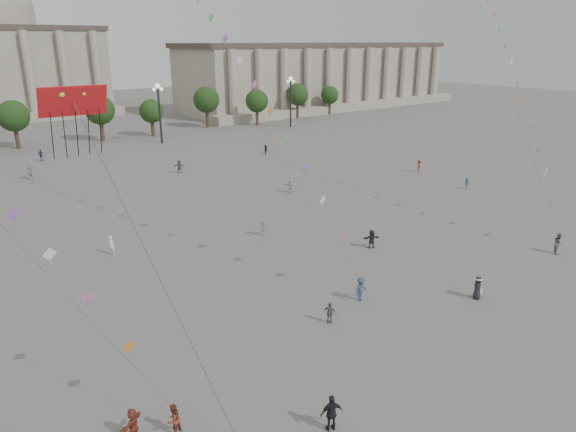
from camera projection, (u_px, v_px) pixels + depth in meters
ground at (417, 333)px, 32.87m from camera, size 360.00×360.00×0.00m
hall_east at (322, 76)px, 143.81m from camera, size 84.00×26.22×17.20m
tree_row at (60, 116)px, 89.21m from camera, size 137.12×5.12×8.00m
lamp_post_mid_east at (159, 102)px, 91.37m from camera, size 2.00×0.90×10.65m
lamp_post_far_east at (291, 92)px, 108.87m from camera, size 2.00×0.90×10.65m
person_crowd_0 at (41, 155)px, 79.65m from camera, size 1.11×0.61×1.79m
person_crowd_3 at (372, 239)px, 46.13m from camera, size 1.66×1.09×1.71m
person_crowd_4 at (30, 172)px, 69.07m from camera, size 1.42×1.82×1.93m
person_crowd_6 at (264, 228)px, 49.03m from camera, size 1.06×0.67×1.57m
person_crowd_7 at (291, 186)px, 62.94m from camera, size 1.46×1.54×1.73m
person_crowd_8 at (419, 166)px, 72.74m from camera, size 1.32×1.16×1.77m
person_crowd_9 at (266, 150)px, 84.47m from camera, size 1.31×1.33×1.53m
person_crowd_12 at (179, 166)px, 72.45m from camera, size 1.57×1.64×1.86m
person_crowd_13 at (111, 245)px, 44.66m from camera, size 0.71×0.77×1.76m
person_crowd_14 at (467, 183)px, 64.61m from camera, size 1.08×1.05×1.48m
tourist_1 at (332, 413)px, 24.42m from camera, size 1.23×0.86×1.93m
tourist_2 at (133, 424)px, 23.95m from camera, size 1.53×1.19×1.61m
tourist_3 at (330, 313)px, 33.85m from camera, size 0.75×0.95×1.50m
kite_flyer_0 at (173, 419)px, 24.24m from camera, size 0.96×0.86×1.61m
kite_flyer_1 at (361, 289)px, 36.71m from camera, size 1.27×0.85×1.83m
kite_flyer_2 at (558, 243)px, 44.95m from camera, size 1.16×1.12×1.88m
hat_person at (478, 287)px, 37.03m from camera, size 1.01×0.91×1.73m
dragon_kite at (78, 126)px, 17.27m from camera, size 2.23×5.65×17.94m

